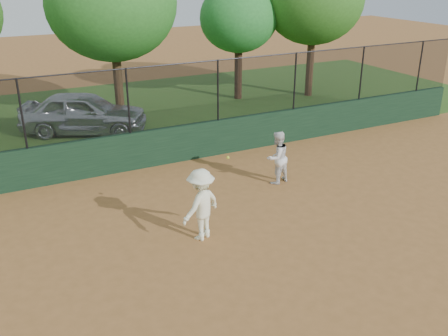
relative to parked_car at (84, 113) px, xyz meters
name	(u,v)px	position (x,y,z in m)	size (l,w,h in m)	color
ground	(237,258)	(1.02, -10.33, -0.79)	(80.00, 80.00, 0.00)	#A16633
back_wall	(147,149)	(1.02, -4.33, -0.19)	(26.00, 0.20, 1.20)	#17341F
grass_strip	(102,118)	(1.02, 1.67, -0.79)	(36.00, 12.00, 0.01)	#2A4E18
parked_car	(84,113)	(0.00, 0.00, 0.00)	(1.87, 4.66, 1.59)	#AEB2B8
player_second	(277,158)	(4.01, -7.24, 0.00)	(0.77, 0.60, 1.58)	white
player_main	(201,205)	(0.71, -9.16, 0.08)	(1.30, 1.06, 2.13)	white
fence_assembly	(143,98)	(1.00, -4.33, 1.44)	(26.00, 0.06, 2.00)	black
tree_2	(112,4)	(1.76, 1.34, 3.76)	(5.10, 4.64, 6.77)	#4A321A
tree_3	(239,18)	(7.66, 1.93, 2.92)	(3.62, 3.29, 5.30)	#372112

